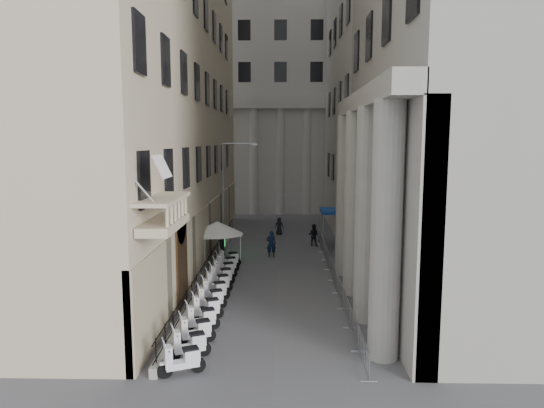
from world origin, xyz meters
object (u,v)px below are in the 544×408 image
(pedestrian_a, at_px, (271,244))
(pedestrian_b, at_px, (313,235))
(scooter_0, at_px, (183,375))
(info_kiosk, at_px, (222,241))
(street_lamp, at_px, (227,187))
(security_tent, at_px, (226,229))

(pedestrian_a, relative_size, pedestrian_b, 1.10)
(scooter_0, distance_m, info_kiosk, 18.86)
(pedestrian_a, distance_m, pedestrian_b, 5.14)
(street_lamp, height_order, info_kiosk, street_lamp)
(info_kiosk, bearing_deg, scooter_0, -99.02)
(pedestrian_a, bearing_deg, scooter_0, 76.54)
(pedestrian_b, bearing_deg, info_kiosk, 41.80)
(security_tent, height_order, pedestrian_a, security_tent)
(scooter_0, bearing_deg, security_tent, -21.71)
(scooter_0, xyz_separation_m, info_kiosk, (-0.88, 18.81, 0.98))
(pedestrian_b, bearing_deg, security_tent, 60.49)
(info_kiosk, relative_size, pedestrian_b, 1.09)
(info_kiosk, xyz_separation_m, pedestrian_b, (6.99, 3.17, -0.09))
(street_lamp, height_order, pedestrian_a, street_lamp)
(street_lamp, relative_size, pedestrian_b, 4.69)
(security_tent, bearing_deg, pedestrian_b, 43.09)
(street_lamp, relative_size, info_kiosk, 4.29)
(security_tent, height_order, pedestrian_b, security_tent)
(scooter_0, bearing_deg, street_lamp, -21.11)
(security_tent, bearing_deg, scooter_0, -88.97)
(security_tent, distance_m, pedestrian_b, 8.89)
(pedestrian_a, bearing_deg, security_tent, 29.11)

